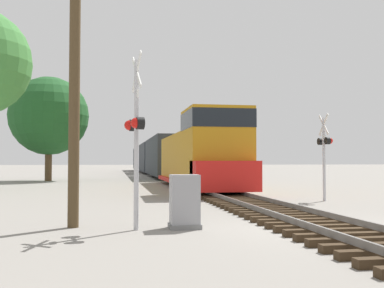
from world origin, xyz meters
TOP-DOWN VIEW (x-y plane):
  - ground_plane at (0.00, 0.00)m, footprint 400.00×400.00m
  - rail_track_bed at (0.00, -0.00)m, footprint 2.60×160.00m
  - freight_train at (0.00, 42.43)m, footprint 3.09×66.88m
  - crossing_signal_near at (-4.52, 0.67)m, footprint 0.48×1.02m
  - crossing_signal_far at (3.78, 7.36)m, footprint 0.34×1.00m
  - relay_cabinet at (-3.28, 0.75)m, footprint 0.78×0.67m
  - utility_pole at (-6.06, 1.39)m, footprint 1.80×0.28m
  - tree_mid_background at (-10.56, 29.40)m, footprint 6.71×6.71m

SIDE VIEW (x-z plane):
  - ground_plane at x=0.00m, z-range 0.00..0.00m
  - rail_track_bed at x=0.00m, z-range -0.02..0.29m
  - relay_cabinet at x=-3.28m, z-range -0.01..1.34m
  - freight_train at x=0.00m, z-range -0.10..4.21m
  - crossing_signal_far at x=3.78m, z-range 0.43..4.14m
  - crossing_signal_near at x=-4.52m, z-range 0.29..4.65m
  - utility_pole at x=-6.06m, z-range 0.14..10.11m
  - tree_mid_background at x=-10.56m, z-range 1.09..10.02m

